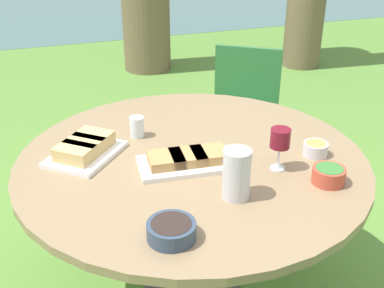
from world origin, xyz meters
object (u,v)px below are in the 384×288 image
dining_table (192,175)px  wine_glass (280,140)px  water_pitcher (237,174)px  chair_near_right (243,106)px

dining_table → wine_glass: wine_glass is taller
dining_table → water_pitcher: water_pitcher is taller
dining_table → chair_near_right: size_ratio=1.66×
dining_table → wine_glass: (0.29, -0.21, 0.22)m
water_pitcher → wine_glass: water_pitcher is taller
water_pitcher → dining_table: bearing=98.6°
dining_table → chair_near_right: 1.22m
water_pitcher → wine_glass: bearing=28.4°
chair_near_right → water_pitcher: bearing=-116.1°
chair_near_right → wine_glass: size_ratio=5.03×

